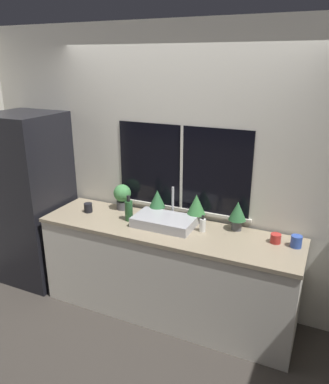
{
  "coord_description": "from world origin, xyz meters",
  "views": [
    {
      "loc": [
        1.29,
        -2.53,
        2.37
      ],
      "look_at": [
        -0.02,
        0.31,
        1.25
      ],
      "focal_mm": 35.0,
      "sensor_mm": 36.0,
      "label": 1
    }
  ],
  "objects_px": {
    "refrigerator": "(32,199)",
    "bottle_tall": "(129,210)",
    "soap_bottle": "(203,225)",
    "mug_black": "(88,208)",
    "mug_blue": "(296,241)",
    "potted_plant_center_right": "(196,206)",
    "potted_plant_far_left": "(122,195)",
    "potted_plant_center_left": "(157,201)",
    "potted_plant_far_right": "(237,213)",
    "sink": "(164,221)",
    "mug_red": "(276,238)"
  },
  "relations": [
    {
      "from": "refrigerator",
      "to": "bottle_tall",
      "type": "bearing_deg",
      "value": 0.19
    },
    {
      "from": "soap_bottle",
      "to": "mug_black",
      "type": "height_order",
      "value": "soap_bottle"
    },
    {
      "from": "bottle_tall",
      "to": "mug_blue",
      "type": "height_order",
      "value": "bottle_tall"
    },
    {
      "from": "potted_plant_center_right",
      "to": "bottle_tall",
      "type": "relative_size",
      "value": 1.11
    },
    {
      "from": "refrigerator",
      "to": "potted_plant_far_left",
      "type": "distance_m",
      "value": 1.04
    },
    {
      "from": "bottle_tall",
      "to": "soap_bottle",
      "type": "bearing_deg",
      "value": 4.95
    },
    {
      "from": "mug_blue",
      "to": "bottle_tall",
      "type": "bearing_deg",
      "value": -176.06
    },
    {
      "from": "potted_plant_center_left",
      "to": "potted_plant_far_right",
      "type": "xyz_separation_m",
      "value": [
        0.8,
        0.0,
        0.02
      ]
    },
    {
      "from": "potted_plant_far_right",
      "to": "bottle_tall",
      "type": "relative_size",
      "value": 1.08
    },
    {
      "from": "refrigerator",
      "to": "potted_plant_far_right",
      "type": "height_order",
      "value": "refrigerator"
    },
    {
      "from": "refrigerator",
      "to": "potted_plant_center_right",
      "type": "height_order",
      "value": "refrigerator"
    },
    {
      "from": "refrigerator",
      "to": "potted_plant_center_right",
      "type": "distance_m",
      "value": 1.83
    },
    {
      "from": "potted_plant_center_right",
      "to": "soap_bottle",
      "type": "height_order",
      "value": "potted_plant_center_right"
    },
    {
      "from": "potted_plant_center_left",
      "to": "potted_plant_far_right",
      "type": "bearing_deg",
      "value": 0.0
    },
    {
      "from": "sink",
      "to": "potted_plant_center_right",
      "type": "relative_size",
      "value": 2.01
    },
    {
      "from": "mug_blue",
      "to": "sink",
      "type": "bearing_deg",
      "value": -176.2
    },
    {
      "from": "refrigerator",
      "to": "potted_plant_center_left",
      "type": "relative_size",
      "value": 7.08
    },
    {
      "from": "potted_plant_far_right",
      "to": "bottle_tall",
      "type": "distance_m",
      "value": 1.02
    },
    {
      "from": "potted_plant_center_right",
      "to": "potted_plant_far_right",
      "type": "height_order",
      "value": "potted_plant_center_right"
    },
    {
      "from": "potted_plant_far_left",
      "to": "mug_red",
      "type": "height_order",
      "value": "potted_plant_far_left"
    },
    {
      "from": "sink",
      "to": "mug_red",
      "type": "relative_size",
      "value": 6.36
    },
    {
      "from": "sink",
      "to": "potted_plant_center_left",
      "type": "bearing_deg",
      "value": 130.25
    },
    {
      "from": "mug_blue",
      "to": "potted_plant_far_right",
      "type": "bearing_deg",
      "value": 167.11
    },
    {
      "from": "refrigerator",
      "to": "soap_bottle",
      "type": "bearing_deg",
      "value": 1.97
    },
    {
      "from": "sink",
      "to": "mug_black",
      "type": "distance_m",
      "value": 0.84
    },
    {
      "from": "sink",
      "to": "soap_bottle",
      "type": "bearing_deg",
      "value": 5.53
    },
    {
      "from": "potted_plant_far_right",
      "to": "bottle_tall",
      "type": "xyz_separation_m",
      "value": [
        -0.99,
        -0.23,
        -0.06
      ]
    },
    {
      "from": "bottle_tall",
      "to": "potted_plant_far_left",
      "type": "bearing_deg",
      "value": 132.2
    },
    {
      "from": "refrigerator",
      "to": "mug_red",
      "type": "bearing_deg",
      "value": 2.55
    },
    {
      "from": "sink",
      "to": "mug_blue",
      "type": "bearing_deg",
      "value": 3.8
    },
    {
      "from": "sink",
      "to": "bottle_tall",
      "type": "height_order",
      "value": "sink"
    },
    {
      "from": "potted_plant_center_left",
      "to": "potted_plant_far_right",
      "type": "relative_size",
      "value": 0.97
    },
    {
      "from": "refrigerator",
      "to": "potted_plant_far_left",
      "type": "height_order",
      "value": "refrigerator"
    },
    {
      "from": "potted_plant_far_right",
      "to": "mug_red",
      "type": "height_order",
      "value": "potted_plant_far_right"
    },
    {
      "from": "potted_plant_center_right",
      "to": "bottle_tall",
      "type": "height_order",
      "value": "potted_plant_center_right"
    },
    {
      "from": "potted_plant_far_right",
      "to": "mug_blue",
      "type": "distance_m",
      "value": 0.56
    },
    {
      "from": "potted_plant_center_right",
      "to": "potted_plant_far_right",
      "type": "relative_size",
      "value": 1.02
    },
    {
      "from": "mug_black",
      "to": "sink",
      "type": "bearing_deg",
      "value": 1.47
    },
    {
      "from": "refrigerator",
      "to": "mug_black",
      "type": "xyz_separation_m",
      "value": [
        0.74,
        0.01,
        0.02
      ]
    },
    {
      "from": "bottle_tall",
      "to": "mug_blue",
      "type": "bearing_deg",
      "value": 3.94
    },
    {
      "from": "sink",
      "to": "potted_plant_center_right",
      "type": "distance_m",
      "value": 0.33
    },
    {
      "from": "potted_plant_far_right",
      "to": "refrigerator",
      "type": "bearing_deg",
      "value": -174.05
    },
    {
      "from": "mug_black",
      "to": "potted_plant_far_right",
      "type": "bearing_deg",
      "value": 8.51
    },
    {
      "from": "refrigerator",
      "to": "bottle_tall",
      "type": "relative_size",
      "value": 7.41
    },
    {
      "from": "potted_plant_center_left",
      "to": "potted_plant_center_right",
      "type": "bearing_deg",
      "value": 0.0
    },
    {
      "from": "potted_plant_center_left",
      "to": "soap_bottle",
      "type": "bearing_deg",
      "value": -17.13
    },
    {
      "from": "potted_plant_center_left",
      "to": "mug_blue",
      "type": "xyz_separation_m",
      "value": [
        1.33,
        -0.12,
        -0.1
      ]
    },
    {
      "from": "sink",
      "to": "potted_plant_center_right",
      "type": "bearing_deg",
      "value": 39.77
    },
    {
      "from": "potted_plant_center_left",
      "to": "mug_red",
      "type": "bearing_deg",
      "value": -5.67
    },
    {
      "from": "potted_plant_center_left",
      "to": "potted_plant_far_right",
      "type": "height_order",
      "value": "potted_plant_far_right"
    }
  ]
}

